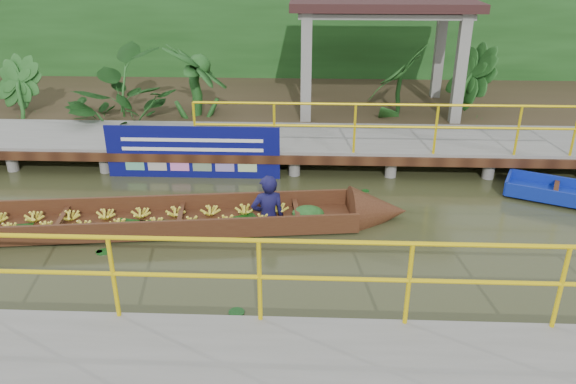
{
  "coord_description": "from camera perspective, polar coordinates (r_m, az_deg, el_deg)",
  "views": [
    {
      "loc": [
        1.32,
        -8.15,
        4.53
      ],
      "look_at": [
        0.96,
        0.5,
        0.6
      ],
      "focal_mm": 35.0,
      "sensor_mm": 36.0,
      "label": 1
    }
  ],
  "objects": [
    {
      "name": "ground",
      "position": [
        9.42,
        -5.99,
        -4.49
      ],
      "size": [
        80.0,
        80.0,
        0.0
      ],
      "primitive_type": "plane",
      "color": "#31351A",
      "rests_on": "ground"
    },
    {
      "name": "land_strip",
      "position": [
        16.28,
        -2.38,
        9.06
      ],
      "size": [
        30.0,
        8.0,
        0.45
      ],
      "primitive_type": "cube",
      "color": "#312818",
      "rests_on": "ground"
    },
    {
      "name": "far_dock",
      "position": [
        12.33,
        -3.82,
        5.18
      ],
      "size": [
        16.0,
        2.06,
        1.66
      ],
      "color": "slate",
      "rests_on": "ground"
    },
    {
      "name": "pavilion",
      "position": [
        14.65,
        9.38,
        17.39
      ],
      "size": [
        4.4,
        3.0,
        3.0
      ],
      "color": "slate",
      "rests_on": "ground"
    },
    {
      "name": "foliage_backdrop",
      "position": [
        18.37,
        -1.84,
        16.49
      ],
      "size": [
        30.0,
        0.8,
        4.0
      ],
      "primitive_type": "cube",
      "color": "#173E13",
      "rests_on": "ground"
    },
    {
      "name": "vendor_boat",
      "position": [
        9.86,
        -15.0,
        -2.44
      ],
      "size": [
        9.92,
        2.15,
        2.05
      ],
      "rotation": [
        0.0,
        0.0,
        0.12
      ],
      "color": "#3D1D10",
      "rests_on": "ground"
    },
    {
      "name": "blue_banner",
      "position": [
        11.59,
        -9.65,
        4.01
      ],
      "size": [
        3.55,
        0.04,
        1.11
      ],
      "color": "#0B0D5A",
      "rests_on": "ground"
    },
    {
      "name": "tropical_plants",
      "position": [
        14.15,
        -10.41,
        11.17
      ],
      "size": [
        14.49,
        1.49,
        1.87
      ],
      "color": "#173E13",
      "rests_on": "ground"
    }
  ]
}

